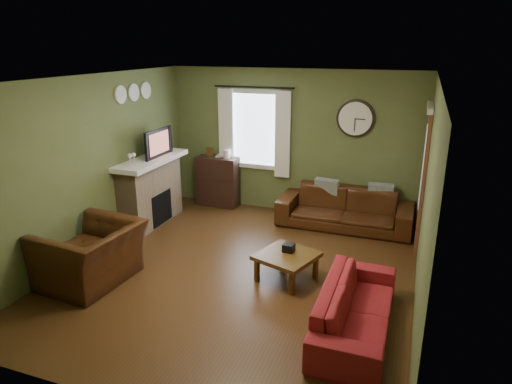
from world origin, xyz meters
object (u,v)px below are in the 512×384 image
(armchair, at_px, (91,255))
(coffee_table, at_px, (287,267))
(bookshelf, at_px, (218,181))
(sofa_brown, at_px, (344,208))
(sofa_red, at_px, (356,308))

(armchair, height_order, coffee_table, armchair)
(bookshelf, bearing_deg, sofa_brown, -6.13)
(bookshelf, height_order, coffee_table, bookshelf)
(bookshelf, xyz_separation_m, sofa_brown, (2.49, -0.27, -0.15))
(sofa_brown, distance_m, coffee_table, 2.17)
(sofa_brown, distance_m, armchair, 4.13)
(sofa_brown, bearing_deg, armchair, -132.49)
(armchair, relative_size, coffee_table, 1.71)
(armchair, xyz_separation_m, coffee_table, (2.39, 0.92, -0.20))
(coffee_table, bearing_deg, sofa_brown, 79.24)
(bookshelf, xyz_separation_m, sofa_red, (3.11, -3.22, -0.21))
(sofa_red, relative_size, coffee_table, 2.65)
(coffee_table, bearing_deg, sofa_red, -38.89)
(sofa_red, bearing_deg, coffee_table, 51.11)
(sofa_brown, height_order, armchair, armchair)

